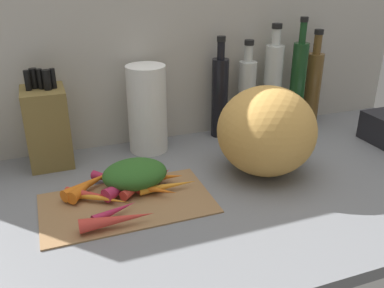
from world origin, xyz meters
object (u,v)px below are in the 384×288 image
carrot_0 (117,220)px  carrot_3 (149,189)px  carrot_2 (127,184)px  knife_block (47,125)px  carrot_7 (83,188)px  bottle_1 (246,95)px  bottle_2 (272,86)px  carrot_11 (155,179)px  carrot_12 (112,179)px  carrot_9 (88,194)px  cutting_board (127,202)px  bottle_3 (298,84)px  carrot_1 (139,185)px  carrot_10 (115,211)px  carrot_8 (168,186)px  carrot_6 (100,198)px  paper_towel_roll (147,109)px  carrot_4 (90,183)px  bottle_0 (220,96)px  bottle_4 (313,86)px  carrot_5 (162,177)px  winter_squash (266,131)px

carrot_0 → carrot_3: size_ratio=1.12×
carrot_0 → carrot_2: carrot_2 is taller
carrot_2 → knife_block: size_ratio=0.52×
carrot_7 → bottle_1: bearing=23.5°
bottle_2 → carrot_11: bearing=-152.8°
carrot_2 → carrot_12: bearing=118.7°
carrot_11 → carrot_9: bearing=-174.1°
carrot_9 → carrot_2: bearing=6.1°
cutting_board → carrot_11: 10.57cm
carrot_0 → bottle_1: bottle_1 is taller
carrot_11 → bottle_3: bearing=22.1°
carrot_3 → bottle_2: bearing=29.8°
carrot_1 → bottle_2: bottle_2 is taller
carrot_3 → carrot_11: bearing=57.0°
carrot_12 → carrot_10: bearing=-97.7°
carrot_8 → bottle_2: size_ratio=0.42×
carrot_3 → knife_block: 37.36cm
carrot_1 → carrot_6: carrot_1 is taller
carrot_6 → bottle_2: (63.64, 29.02, 13.76)cm
carrot_10 → paper_towel_roll: (17.25, 34.42, 11.43)cm
carrot_2 → carrot_9: size_ratio=1.27×
carrot_2 → carrot_8: carrot_2 is taller
carrot_1 → bottle_1: (44.33, 27.94, 11.08)cm
carrot_8 → carrot_3: bearing=-178.2°
carrot_4 → carrot_10: bearing=-75.9°
carrot_12 → bottle_2: (59.17, 20.53, 13.60)cm
carrot_9 → bottle_0: 56.43cm
bottle_0 → carrot_0: bearing=-135.7°
cutting_board → carrot_8: 11.37cm
bottle_4 → carrot_4: bearing=-164.7°
carrot_12 → bottle_1: bearing=23.5°
carrot_2 → carrot_12: (-2.89, 5.29, -0.55)cm
carrot_9 → paper_towel_roll: (22.10, 25.28, 11.12)cm
cutting_board → carrot_10: 6.75cm
carrot_5 → bottle_0: 40.06cm
carrot_8 → bottle_1: bottle_1 is taller
carrot_3 → carrot_9: bearing=169.9°
carrot_5 → carrot_10: 18.43cm
carrot_12 → knife_block: 26.28cm
carrot_0 → carrot_9: 14.34cm
carrot_11 → bottle_4: bearing=21.5°
carrot_8 → bottle_1: (37.30, 30.57, 11.24)cm
carrot_8 → carrot_11: size_ratio=1.17×
carrot_11 → winter_squash: size_ratio=0.48×
carrot_10 → carrot_1: bearing=49.5°
bottle_1 → winter_squash: bearing=-106.6°
carrot_9 → paper_towel_roll: 35.37cm
bottle_0 → carrot_1: bearing=-140.9°
carrot_4 → carrot_6: bearing=-80.5°
carrot_3 → carrot_8: bearing=1.8°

